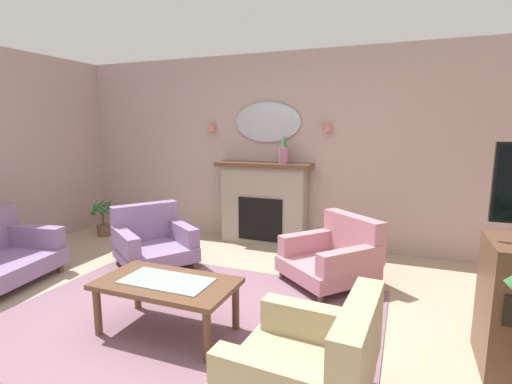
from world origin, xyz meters
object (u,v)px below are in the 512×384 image
Objects in this scene: coffee_table at (167,288)px; armchair_by_coffee_table at (152,240)px; potted_plant_small_fern at (103,216)px; armchair_near_fireplace at (313,363)px; wall_sconce_left at (212,126)px; wall_mirror at (267,122)px; fireplace at (264,204)px; wall_sconce_right at (327,126)px; armchair_beside_couch at (334,255)px; mantel_vase_left at (284,151)px.

armchair_by_coffee_table is (-1.07, 1.25, -0.08)m from coffee_table.
armchair_by_coffee_table is 1.94× the size of potted_plant_small_fern.
wall_sconce_left is at bearing 126.45° from armchair_near_fireplace.
fireplace is at bearing -90.00° from wall_mirror.
wall_sconce_right reaches higher than fireplace.
wall_sconce_right reaches higher than potted_plant_small_fern.
wall_sconce_left reaches higher than fireplace.
wall_sconce_left reaches higher than coffee_table.
wall_sconce_right is at bearing -3.37° from wall_mirror.
potted_plant_small_fern reaches higher than coffee_table.
armchair_near_fireplace is at bearing -65.64° from wall_mirror.
potted_plant_small_fern is at bearing 147.50° from armchair_near_fireplace.
wall_sconce_left is 0.16× the size of armchair_near_fireplace.
armchair_by_coffee_table is at bearing -123.30° from wall_mirror.
coffee_table is 0.96× the size of armchair_beside_couch.
wall_sconce_right is (0.55, 0.12, 0.34)m from mantel_vase_left.
fireplace is 1.19× the size of armchair_beside_couch.
armchair_near_fireplace is at bearing -64.62° from fireplace.
mantel_vase_left is 1.20m from wall_sconce_left.
potted_plant_small_fern is at bearing 152.58° from armchair_by_coffee_table.
wall_sconce_left is (-0.85, 0.09, 1.09)m from fireplace.
wall_sconce_left is at bearing 110.34° from coffee_table.
armchair_near_fireplace reaches higher than potted_plant_small_fern.
fireplace reaches higher than coffee_table.
wall_sconce_left reaches higher than armchair_near_fireplace.
wall_sconce_right reaches higher than armchair_near_fireplace.
coffee_table is at bearing -38.38° from potted_plant_small_fern.
wall_sconce_left reaches higher than armchair_beside_couch.
armchair_beside_couch is at bearing -48.63° from mantel_vase_left.
armchair_near_fireplace is (1.40, -2.96, -0.27)m from fireplace.
armchair_near_fireplace is (1.10, -2.93, -1.02)m from mantel_vase_left.
wall_sconce_left reaches higher than armchair_by_coffee_table.
mantel_vase_left is at bearing -167.69° from wall_sconce_right.
coffee_table is (-0.72, -2.63, -1.28)m from wall_sconce_right.
wall_sconce_right is at bearing 74.62° from coffee_table.
mantel_vase_left is 1.68m from armchair_beside_couch.
fireplace reaches higher than potted_plant_small_fern.
wall_sconce_right is 0.12× the size of armchair_beside_couch.
fireplace is 1.56× the size of armchair_near_fireplace.
mantel_vase_left is at bearing 45.50° from armchair_by_coffee_table.
armchair_by_coffee_table is 1.66m from potted_plant_small_fern.
coffee_table is at bearing -105.38° from wall_sconce_right.
coffee_table is (0.13, -2.68, -1.33)m from wall_mirror.
armchair_beside_couch is at bearing -44.76° from wall_mirror.
wall_sconce_right reaches higher than coffee_table.
mantel_vase_left reaches higher than armchair_beside_couch.
mantel_vase_left is (0.30, -0.03, 0.75)m from fireplace.
armchair_near_fireplace is 2.88m from armchair_by_coffee_table.
wall_sconce_right reaches higher than armchair_by_coffee_table.
armchair_beside_couch is at bearing -41.09° from fireplace.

